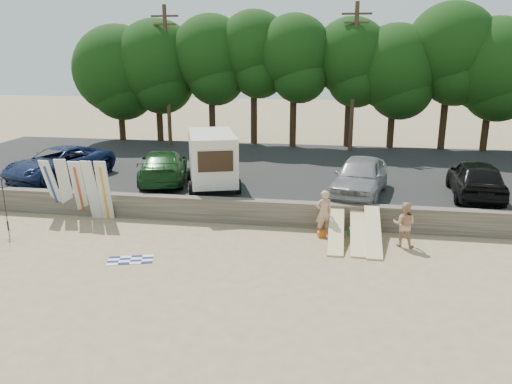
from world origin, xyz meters
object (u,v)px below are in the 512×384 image
beach_umbrella (6,203)px  car_3 (476,178)px  car_0 (59,163)px  car_2 (360,177)px  box_trailer (212,157)px  beachgoer_a (324,213)px  cooler (354,232)px  car_1 (163,166)px  beachgoer_b (404,224)px

beach_umbrella → car_3: bearing=15.9°
car_0 → car_2: car_2 is taller
box_trailer → beach_umbrella: 8.74m
box_trailer → beach_umbrella: (-7.02, -5.11, -1.01)m
box_trailer → car_2: box_trailer is taller
car_0 → car_2: (14.60, -0.72, 0.07)m
beachgoer_a → cooler: (1.17, 0.11, -0.73)m
box_trailer → beachgoer_a: size_ratio=2.47×
box_trailer → car_0: box_trailer is taller
car_0 → car_1: size_ratio=1.06×
box_trailer → car_0: bearing=158.9°
car_3 → cooler: size_ratio=12.91×
car_2 → beachgoer_b: bearing=-58.5°
box_trailer → beach_umbrella: box_trailer is taller
box_trailer → car_2: bearing=-21.5°
cooler → beach_umbrella: 13.57m
beach_umbrella → box_trailer: bearing=36.0°
car_3 → beachgoer_b: (-3.47, -4.56, -0.71)m
car_1 → car_3: (14.22, -0.44, 0.08)m
beachgoer_a → beach_umbrella: size_ratio=0.72×
box_trailer → car_1: box_trailer is taller
car_2 → cooler: car_2 is taller
car_3 → beach_umbrella: (-18.64, -5.30, -0.42)m
box_trailer → car_2: 6.73m
beachgoer_b → car_1: bearing=-12.1°
car_0 → cooler: size_ratio=14.68×
beachgoer_a → cooler: beachgoer_a is taller
car_0 → beachgoer_b: size_ratio=3.38×
car_3 → car_2: bearing=11.0°
car_1 → cooler: bearing=140.0°
beachgoer_a → beach_umbrella: 12.37m
car_0 → beachgoer_b: (16.05, -4.73, -0.65)m
box_trailer → car_1: bearing=147.8°
car_0 → beach_umbrella: bearing=-60.0°
beachgoer_b → cooler: (-1.72, 0.76, -0.66)m
car_1 → beachgoer_b: size_ratio=3.18×
car_2 → cooler: 3.54m
car_1 → beachgoer_a: bearing=136.2°
car_3 → beachgoer_a: 7.48m
cooler → car_1: bearing=132.9°
cooler → car_0: bearing=142.6°
beachgoer_a → car_1: bearing=-51.7°
beachgoer_b → car_0: bearing=-3.6°
car_0 → car_3: size_ratio=1.14×
car_2 → car_3: size_ratio=1.01×
car_1 → beachgoer_a: size_ratio=2.94×
box_trailer → cooler: 7.63m
car_0 → car_3: 19.52m
car_0 → car_1: (5.30, 0.28, -0.01)m
car_2 → car_3: (4.92, 0.55, -0.01)m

